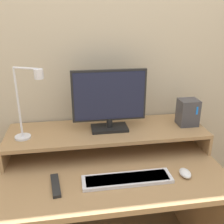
# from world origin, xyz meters

# --- Properties ---
(wall_back) EXTENTS (6.00, 0.05, 2.50)m
(wall_back) POSITION_xyz_m (0.00, 0.78, 1.25)
(wall_back) COLOR beige
(wall_back) RESTS_ON ground_plane
(desk) EXTENTS (1.20, 0.75, 0.73)m
(desk) POSITION_xyz_m (0.00, 0.37, 0.52)
(desk) COLOR #A87F51
(desk) RESTS_ON ground_plane
(monitor_shelf) EXTENTS (1.20, 0.37, 0.13)m
(monitor_shelf) POSITION_xyz_m (0.00, 0.56, 0.84)
(monitor_shelf) COLOR #A87F51
(monitor_shelf) RESTS_ON desk
(monitor) EXTENTS (0.44, 0.12, 0.37)m
(monitor) POSITION_xyz_m (0.01, 0.56, 1.05)
(monitor) COLOR black
(monitor) RESTS_ON monitor_shelf
(desk_lamp) EXTENTS (0.20, 0.13, 0.41)m
(desk_lamp) POSITION_xyz_m (-0.43, 0.50, 1.08)
(desk_lamp) COLOR silver
(desk_lamp) RESTS_ON monitor_shelf
(router_dock) EXTENTS (0.12, 0.11, 0.17)m
(router_dock) POSITION_xyz_m (0.51, 0.56, 0.94)
(router_dock) COLOR #3D3D42
(router_dock) RESTS_ON monitor_shelf
(keyboard) EXTENTS (0.46, 0.12, 0.02)m
(keyboard) POSITION_xyz_m (0.05, 0.21, 0.74)
(keyboard) COLOR silver
(keyboard) RESTS_ON desk
(mouse) EXTENTS (0.06, 0.09, 0.03)m
(mouse) POSITION_xyz_m (0.36, 0.21, 0.75)
(mouse) COLOR white
(mouse) RESTS_ON desk
(remote_control) EXTENTS (0.06, 0.18, 0.02)m
(remote_control) POSITION_xyz_m (-0.31, 0.22, 0.74)
(remote_control) COLOR black
(remote_control) RESTS_ON desk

